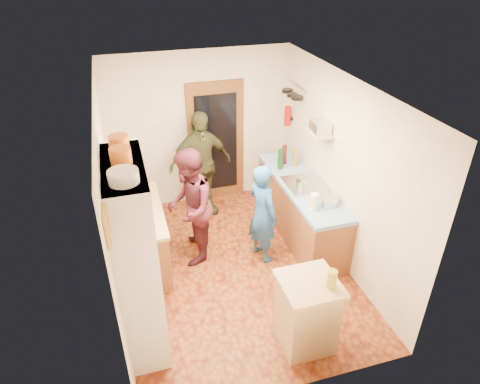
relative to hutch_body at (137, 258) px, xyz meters
name	(u,v)px	position (x,y,z in m)	size (l,w,h in m)	color
floor	(234,268)	(1.30, 0.80, -1.11)	(3.00, 4.00, 0.02)	brown
ceiling	(233,86)	(1.30, 0.80, 1.51)	(3.00, 4.00, 0.02)	silver
wall_back	(200,130)	(1.30, 2.81, 0.20)	(3.00, 0.02, 2.60)	silver
wall_front	(296,298)	(1.30, -1.21, 0.20)	(3.00, 0.02, 2.60)	silver
wall_left	(111,206)	(-0.21, 0.80, 0.20)	(0.02, 4.00, 2.60)	silver
wall_right	(341,172)	(2.81, 0.80, 0.20)	(0.02, 4.00, 2.60)	silver
door_frame	(216,143)	(1.55, 2.77, -0.05)	(0.95, 0.06, 2.10)	brown
door_glass	(217,144)	(1.55, 2.74, -0.05)	(0.70, 0.02, 1.70)	black
hutch_body	(137,258)	(0.00, 0.00, 0.00)	(0.40, 1.20, 2.20)	white
hutch_top_shelf	(122,167)	(0.00, 0.00, 1.08)	(0.40, 1.14, 0.04)	white
plate_stack	(123,177)	(0.00, -0.33, 1.16)	(0.27, 0.27, 0.11)	white
orange_pot_a	(121,156)	(0.00, 0.04, 1.18)	(0.20, 0.20, 0.16)	orange
orange_pot_b	(119,144)	(0.00, 0.31, 1.19)	(0.19, 0.19, 0.17)	orange
left_counter_base	(142,239)	(0.10, 1.25, -0.68)	(0.60, 1.40, 0.85)	#98562E
left_counter_top	(138,212)	(0.10, 1.25, -0.23)	(0.64, 1.44, 0.05)	tan
toaster	(144,220)	(0.15, 0.86, -0.11)	(0.25, 0.17, 0.19)	white
kettle	(134,211)	(0.05, 1.10, -0.10)	(0.18, 0.18, 0.20)	white
orange_bowl	(143,201)	(0.18, 1.39, -0.15)	(0.21, 0.21, 0.10)	orange
chopping_board	(136,189)	(0.12, 1.82, -0.19)	(0.30, 0.22, 0.03)	tan
right_counter_base	(300,211)	(2.50, 1.30, -0.68)	(0.60, 2.20, 0.84)	#98562E
right_counter_top	(302,185)	(2.50, 1.30, -0.23)	(0.62, 2.22, 0.06)	blue
hob	(304,184)	(2.50, 1.24, -0.18)	(0.55, 0.58, 0.04)	silver
pot_on_hob	(303,181)	(2.45, 1.19, -0.09)	(0.20, 0.20, 0.13)	silver
bottle_a	(280,159)	(2.35, 1.84, -0.04)	(0.08, 0.08, 0.32)	#143F14
bottle_b	(284,154)	(2.48, 2.00, -0.04)	(0.08, 0.08, 0.31)	#591419
bottle_c	(295,157)	(2.61, 1.86, -0.04)	(0.08, 0.08, 0.31)	olive
paper_towel	(314,202)	(2.35, 0.61, -0.08)	(0.11, 0.11, 0.24)	white
mixing_bowl	(328,201)	(2.60, 0.67, -0.15)	(0.27, 0.27, 0.10)	silver
island_base	(306,315)	(1.71, -0.68, -0.67)	(0.55, 0.55, 0.86)	tan
island_top	(310,284)	(1.71, -0.68, -0.22)	(0.62, 0.62, 0.05)	tan
cutting_board	(303,281)	(1.66, -0.63, -0.21)	(0.35, 0.28, 0.02)	white
oil_jar	(332,279)	(1.89, -0.80, -0.09)	(0.10, 0.10, 0.21)	#AD9E2D
pan_rail	(297,86)	(2.76, 2.33, 0.95)	(0.02, 0.02, 0.65)	silver
pan_hang_a	(297,98)	(2.70, 2.15, 0.82)	(0.18, 0.18, 0.05)	black
pan_hang_b	(292,95)	(2.70, 2.35, 0.80)	(0.16, 0.16, 0.05)	black
pan_hang_c	(287,91)	(2.70, 2.55, 0.81)	(0.17, 0.17, 0.05)	black
wall_shelf	(320,133)	(2.67, 1.25, 0.60)	(0.26, 0.42, 0.03)	tan
radio	(320,127)	(2.67, 1.25, 0.69)	(0.22, 0.30, 0.15)	silver
ext_bracket	(291,118)	(2.77, 2.50, 0.35)	(0.06, 0.10, 0.04)	black
fire_extinguisher	(287,116)	(2.71, 2.50, 0.40)	(0.11, 0.11, 0.32)	red
picture_frame	(107,227)	(-0.18, -0.75, 0.95)	(0.03, 0.25, 0.30)	gold
person_hob	(265,213)	(1.79, 0.92, -0.36)	(0.54, 0.36, 1.49)	#24539A
person_left	(192,206)	(0.83, 1.24, -0.25)	(0.82, 0.64, 1.70)	#491A25
person_back	(201,165)	(1.19, 2.34, -0.21)	(1.05, 0.44, 1.79)	#35371F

